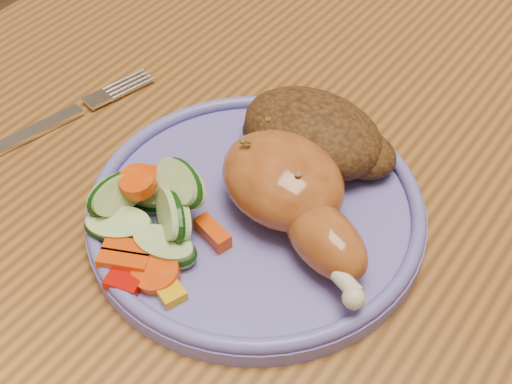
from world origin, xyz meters
TOP-DOWN VIEW (x-y plane):
  - dining_table at (0.00, 0.00)m, footprint 0.90×1.40m
  - plate at (-0.10, -0.11)m, footprint 0.23×0.23m
  - plate_rim at (-0.10, -0.11)m, footprint 0.23×0.23m
  - chicken_leg at (-0.08, -0.10)m, footprint 0.14×0.10m
  - rice_pilaf at (-0.10, -0.04)m, footprint 0.11×0.08m
  - vegetable_pile at (-0.15, -0.16)m, footprint 0.10×0.10m
  - fork at (-0.29, -0.12)m, footprint 0.05×0.15m

SIDE VIEW (x-z plane):
  - dining_table at x=0.00m, z-range 0.29..1.04m
  - fork at x=-0.29m, z-range 0.75..0.76m
  - plate at x=-0.10m, z-range 0.75..0.76m
  - plate_rim at x=-0.10m, z-range 0.76..0.77m
  - vegetable_pile at x=-0.15m, z-range 0.75..0.80m
  - rice_pilaf at x=-0.10m, z-range 0.76..0.80m
  - chicken_leg at x=-0.08m, z-range 0.76..0.81m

